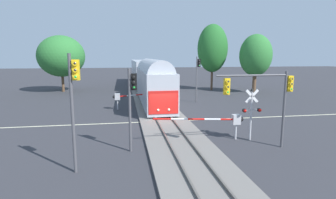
# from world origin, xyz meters

# --- Properties ---
(ground_plane) EXTENTS (220.00, 220.00, 0.00)m
(ground_plane) POSITION_xyz_m (0.00, 0.00, 0.00)
(ground_plane) COLOR #333338
(road_centre_stripe) EXTENTS (44.00, 0.20, 0.01)m
(road_centre_stripe) POSITION_xyz_m (0.00, 0.00, 0.00)
(road_centre_stripe) COLOR beige
(road_centre_stripe) RESTS_ON ground
(railway_track) EXTENTS (4.40, 80.00, 0.32)m
(railway_track) POSITION_xyz_m (0.00, 0.00, 0.10)
(railway_track) COLOR slate
(railway_track) RESTS_ON ground
(commuter_train) EXTENTS (3.04, 41.57, 5.16)m
(commuter_train) POSITION_xyz_m (0.00, 19.54, 2.78)
(commuter_train) COLOR #B2B7C1
(commuter_train) RESTS_ON railway_track
(crossing_gate_near) EXTENTS (6.48, 0.40, 1.80)m
(crossing_gate_near) POSITION_xyz_m (3.45, -6.07, 1.43)
(crossing_gate_near) COLOR #B7B7BC
(crossing_gate_near) RESTS_ON ground
(crossing_signal_mast) EXTENTS (1.36, 0.44, 3.73)m
(crossing_signal_mast) POSITION_xyz_m (5.18, -6.44, 2.28)
(crossing_signal_mast) COLOR #B2B2B7
(crossing_signal_mast) RESTS_ON ground
(crossing_gate_far) EXTENTS (5.68, 0.40, 1.89)m
(crossing_gate_far) POSITION_xyz_m (-3.64, 6.07, 1.43)
(crossing_gate_far) COLOR #B7B7BC
(crossing_gate_far) RESTS_ON ground
(traffic_signal_near_left) EXTENTS (0.53, 0.38, 6.03)m
(traffic_signal_near_left) POSITION_xyz_m (-5.97, -9.94, 4.03)
(traffic_signal_near_left) COLOR #4C4C51
(traffic_signal_near_left) RESTS_ON ground
(traffic_signal_median) EXTENTS (0.53, 0.38, 5.16)m
(traffic_signal_median) POSITION_xyz_m (-3.09, -7.33, 3.46)
(traffic_signal_median) COLOR #4C4C51
(traffic_signal_median) RESTS_ON ground
(traffic_signal_near_right) EXTENTS (5.05, 0.38, 4.97)m
(traffic_signal_near_right) POSITION_xyz_m (5.15, -8.18, 3.75)
(traffic_signal_near_right) COLOR #4C4C51
(traffic_signal_near_right) RESTS_ON ground
(traffic_signal_far_side) EXTENTS (0.53, 0.38, 5.79)m
(traffic_signal_far_side) POSITION_xyz_m (5.72, 9.24, 3.87)
(traffic_signal_far_side) COLOR #4C4C51
(traffic_signal_far_side) RESTS_ON ground
(maple_right_background) EXTENTS (5.03, 5.03, 9.23)m
(maple_right_background) POSITION_xyz_m (17.09, 16.28, 5.93)
(maple_right_background) COLOR brown
(maple_right_background) RESTS_ON ground
(oak_far_right) EXTENTS (5.08, 5.08, 11.13)m
(oak_far_right) POSITION_xyz_m (11.50, 20.71, 7.10)
(oak_far_right) COLOR #4C3828
(oak_far_right) RESTS_ON ground
(pine_left_background) EXTENTS (7.46, 7.46, 9.13)m
(pine_left_background) POSITION_xyz_m (-13.39, 22.79, 5.80)
(pine_left_background) COLOR brown
(pine_left_background) RESTS_ON ground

